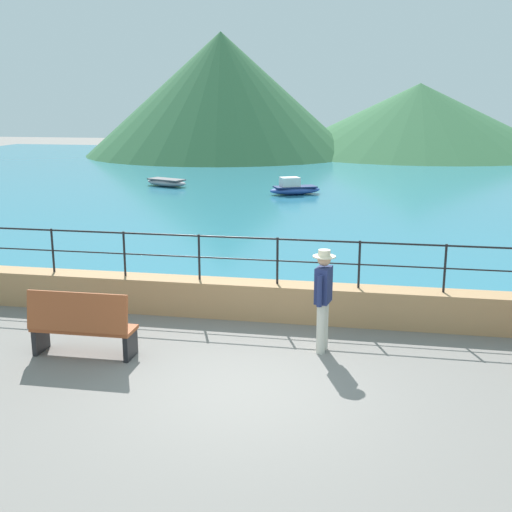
# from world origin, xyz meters

# --- Properties ---
(ground_plane) EXTENTS (120.00, 120.00, 0.00)m
(ground_plane) POSITION_xyz_m (0.00, 0.00, 0.00)
(ground_plane) COLOR slate
(promenade_wall) EXTENTS (20.00, 0.56, 0.70)m
(promenade_wall) POSITION_xyz_m (0.00, 3.20, 0.35)
(promenade_wall) COLOR tan
(promenade_wall) RESTS_ON ground
(railing) EXTENTS (18.44, 0.04, 0.90)m
(railing) POSITION_xyz_m (0.00, 3.20, 1.31)
(railing) COLOR black
(railing) RESTS_ON promenade_wall
(lake_water) EXTENTS (64.00, 44.32, 0.06)m
(lake_water) POSITION_xyz_m (0.00, 25.84, 0.03)
(lake_water) COLOR teal
(lake_water) RESTS_ON ground
(hill_main) EXTENTS (20.65, 20.65, 9.07)m
(hill_main) POSITION_xyz_m (-10.09, 40.32, 4.54)
(hill_main) COLOR #33663D
(hill_main) RESTS_ON ground
(hill_secondary) EXTENTS (22.62, 22.62, 5.40)m
(hill_secondary) POSITION_xyz_m (4.80, 44.62, 2.70)
(hill_secondary) COLOR #33663D
(hill_secondary) RESTS_ON ground
(bench_main) EXTENTS (1.71, 0.57, 1.13)m
(bench_main) POSITION_xyz_m (-2.84, 0.73, 0.56)
(bench_main) COLOR #9E4C28
(bench_main) RESTS_ON ground
(person_walking) EXTENTS (0.38, 0.56, 1.75)m
(person_walking) POSITION_xyz_m (1.00, 1.69, 0.98)
(person_walking) COLOR beige
(person_walking) RESTS_ON ground
(boat_0) EXTENTS (2.46, 1.82, 0.76)m
(boat_0) POSITION_xyz_m (-1.79, 19.57, 0.33)
(boat_0) COLOR #2D4C9E
(boat_0) RESTS_ON lake_water
(boat_1) EXTENTS (2.47, 1.74, 0.36)m
(boat_1) POSITION_xyz_m (-8.20, 21.16, 0.26)
(boat_1) COLOR gray
(boat_1) RESTS_ON lake_water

